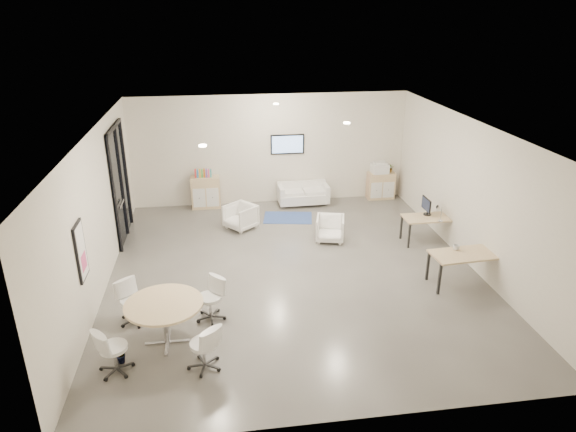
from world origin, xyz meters
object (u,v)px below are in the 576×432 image
Objects in this scene: desk_front at (465,257)px; sideboard_right at (381,186)px; armchair_right at (330,228)px; sideboard_left at (206,192)px; round_table at (164,307)px; desk_rear at (429,219)px; loveseat at (303,194)px; armchair_left at (241,215)px.

sideboard_right is at bearing 86.74° from desk_front.
sideboard_left is at bearing 152.37° from armchair_right.
desk_front is at bearing 11.24° from round_table.
desk_front reaches higher than armchair_right.
desk_front is (-0.12, -2.15, 0.06)m from desk_rear.
desk_front is at bearing -66.13° from loveseat.
armchair_right reaches higher than desk_rear.
desk_front is at bearing -89.20° from sideboard_right.
armchair_right is at bearing 127.43° from desk_front.
armchair_left is (0.91, -1.68, -0.10)m from sideboard_left.
sideboard_left is 2.85m from loveseat.
desk_front is (2.51, -5.22, 0.36)m from loveseat.
armchair_right is 5.32m from round_table.
desk_front is at bearing 10.59° from armchair_left.
desk_rear is at bearing 28.59° from round_table.
desk_front is (0.07, -5.36, 0.25)m from sideboard_right.
round_table is (-3.50, -6.41, 0.43)m from loveseat.
desk_rear is (5.47, -3.20, 0.14)m from sideboard_left.
loveseat is at bearing 130.43° from desk_rear.
armchair_right is (0.24, -2.65, 0.05)m from loveseat.
round_table reaches higher than armchair_left.
sideboard_left is 0.64× the size of desk_front.
loveseat is 1.12× the size of round_table.
loveseat is at bearing 109.54° from armchair_right.
desk_front is (5.35, -5.35, 0.19)m from sideboard_left.
sideboard_left is 1.33× the size of armchair_right.
sideboard_right is at bearing 71.37° from armchair_left.
desk_front is at bearing -45.00° from sideboard_left.
desk_rear is 2.15m from desk_front.
round_table is (-3.74, -3.76, 0.38)m from armchair_right.
loveseat is at bearing 111.62° from desk_front.
loveseat is at bearing 88.87° from armchair_left.
armchair_right is (2.17, -1.09, -0.01)m from armchair_left.
sideboard_left reaches higher than round_table.
round_table is at bearing -57.79° from armchair_left.
round_table is (-5.94, -6.56, 0.32)m from sideboard_right.
sideboard_left is 5.27m from sideboard_right.
round_table reaches higher than desk_front.
armchair_left reaches higher than armchair_right.
round_table is at bearing -172.82° from desk_front.
desk_rear is at bearing -86.52° from sideboard_right.
loveseat is at bearing -2.63° from sideboard_left.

